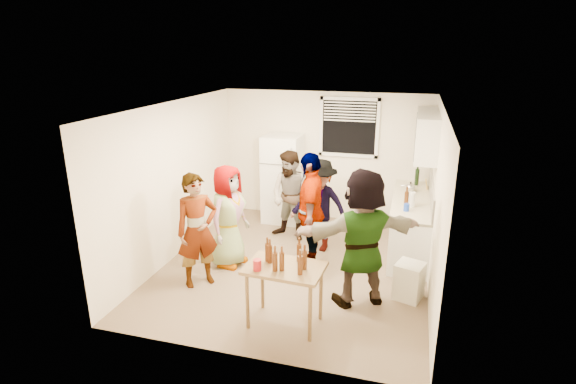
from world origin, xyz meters
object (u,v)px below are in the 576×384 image
(refrigerator, at_px, (283,179))
(serving_table, at_px, (285,323))
(guest_back_right, at_px, (319,249))
(red_cup, at_px, (257,270))
(guest_back_left, at_px, (291,238))
(blue_cup, at_px, (406,211))
(wine_bottle, at_px, (416,185))
(guest_grey, at_px, (230,263))
(guest_stripe, at_px, (201,283))
(guest_black, at_px, (309,265))
(trash_bin, at_px, (409,281))
(guest_orange, at_px, (359,301))
(beer_bottle_table, at_px, (275,271))
(kettle, at_px, (410,192))
(beer_bottle_counter, at_px, (406,206))

(refrigerator, distance_m, serving_table, 3.64)
(refrigerator, distance_m, guest_back_right, 1.73)
(red_cup, bearing_deg, guest_back_left, 97.00)
(serving_table, bearing_deg, guest_back_left, 103.65)
(refrigerator, relative_size, blue_cup, 14.59)
(guest_back_right, bearing_deg, red_cup, -86.29)
(wine_bottle, height_order, guest_grey, wine_bottle)
(guest_grey, distance_m, guest_stripe, 0.71)
(guest_back_right, height_order, guest_black, guest_back_right)
(guest_back_left, bearing_deg, trash_bin, -19.96)
(guest_orange, bearing_deg, guest_back_right, -87.41)
(beer_bottle_table, height_order, guest_black, beer_bottle_table)
(kettle, distance_m, guest_orange, 2.52)
(beer_bottle_table, xyz_separation_m, guest_back_left, (-0.54, 2.68, -0.79))
(kettle, bearing_deg, beer_bottle_table, -100.34)
(refrigerator, xyz_separation_m, trash_bin, (2.48, -2.36, -0.60))
(wine_bottle, bearing_deg, serving_table, -113.04)
(blue_cup, xyz_separation_m, beer_bottle_table, (-1.43, -2.18, -0.11))
(kettle, distance_m, wine_bottle, 0.45)
(red_cup, height_order, guest_back_right, red_cup)
(beer_bottle_counter, xyz_separation_m, blue_cup, (0.01, -0.21, 0.00))
(refrigerator, height_order, red_cup, refrigerator)
(guest_back_left, bearing_deg, guest_black, -43.45)
(beer_bottle_counter, xyz_separation_m, guest_back_left, (-1.95, 0.29, -0.90))
(refrigerator, relative_size, guest_grey, 1.05)
(red_cup, relative_size, guest_back_right, 0.09)
(beer_bottle_table, distance_m, guest_black, 1.90)
(refrigerator, relative_size, guest_back_left, 1.06)
(serving_table, height_order, red_cup, red_cup)
(blue_cup, xyz_separation_m, guest_stripe, (-2.81, -1.41, -0.90))
(guest_back_left, relative_size, guest_orange, 0.86)
(red_cup, distance_m, guest_grey, 1.97)
(guest_back_left, distance_m, guest_black, 1.10)
(beer_bottle_counter, xyz_separation_m, beer_bottle_table, (-1.41, -2.39, -0.11))
(refrigerator, relative_size, red_cup, 12.70)
(red_cup, bearing_deg, guest_orange, 40.17)
(blue_cup, bearing_deg, guest_grey, -164.68)
(kettle, distance_m, guest_black, 2.24)
(wine_bottle, bearing_deg, beer_bottle_counter, -96.92)
(guest_back_left, xyz_separation_m, guest_back_right, (0.57, -0.30, 0.00))
(guest_grey, bearing_deg, refrigerator, 5.58)
(beer_bottle_counter, bearing_deg, trash_bin, -83.79)
(guest_stripe, bearing_deg, guest_black, -11.56)
(beer_bottle_counter, distance_m, beer_bottle_table, 2.77)
(wine_bottle, height_order, guest_back_left, wine_bottle)
(trash_bin, bearing_deg, guest_back_right, 141.36)
(guest_back_right, bearing_deg, trash_bin, -29.28)
(trash_bin, distance_m, guest_black, 1.64)
(blue_cup, distance_m, serving_table, 2.61)
(blue_cup, distance_m, guest_black, 1.73)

